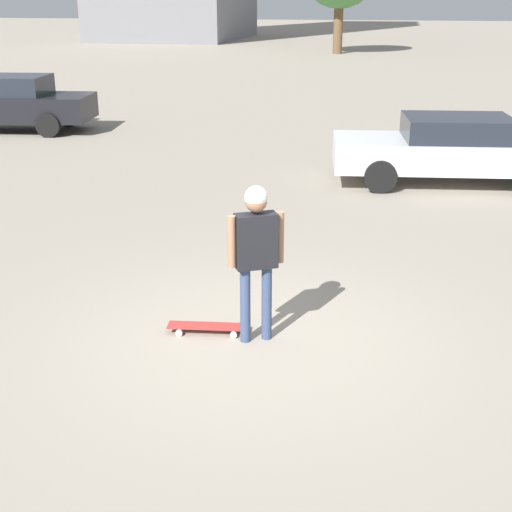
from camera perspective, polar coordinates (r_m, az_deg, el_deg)
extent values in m
plane|color=gray|center=(7.87, 0.00, -6.69)|extent=(220.00, 220.00, 0.00)
cylinder|color=#38476B|center=(7.66, -0.86, -3.96)|extent=(0.11, 0.11, 0.85)
cylinder|color=#38476B|center=(7.72, 0.86, -3.75)|extent=(0.11, 0.11, 0.85)
cube|color=black|center=(7.43, 0.00, 1.22)|extent=(0.38, 0.48, 0.59)
cylinder|color=#9E7051|center=(7.36, -1.96, 1.14)|extent=(0.09, 0.09, 0.56)
cylinder|color=#9E7051|center=(7.50, 1.92, 1.51)|extent=(0.09, 0.09, 0.56)
sphere|color=#9E7051|center=(7.30, 0.00, 4.40)|extent=(0.23, 0.23, 0.23)
sphere|color=silver|center=(7.29, 0.00, 4.71)|extent=(0.24, 0.24, 0.24)
cube|color=#A5332D|center=(8.01, -3.90, -5.60)|extent=(0.30, 0.91, 0.01)
cylinder|color=silver|center=(7.97, -6.18, -6.15)|extent=(0.04, 0.08, 0.08)
cylinder|color=silver|center=(8.17, -5.90, -5.45)|extent=(0.04, 0.08, 0.08)
cylinder|color=silver|center=(7.89, -1.81, -6.33)|extent=(0.04, 0.08, 0.08)
cylinder|color=silver|center=(8.09, -1.64, -5.62)|extent=(0.04, 0.08, 0.08)
cube|color=silver|center=(14.82, 15.20, 7.92)|extent=(2.27, 4.74, 0.58)
cube|color=#1E232D|center=(14.75, 15.82, 9.83)|extent=(1.79, 2.23, 0.44)
cylinder|color=black|center=(13.84, 9.93, 6.28)|extent=(0.28, 0.64, 0.62)
cylinder|color=black|center=(15.51, 9.36, 7.79)|extent=(0.28, 0.64, 0.62)
cylinder|color=black|center=(16.02, 19.58, 7.29)|extent=(0.28, 0.64, 0.62)
cube|color=black|center=(21.26, -19.36, 11.19)|extent=(2.36, 4.88, 0.67)
cube|color=#1E232D|center=(21.14, -19.25, 12.78)|extent=(1.85, 2.30, 0.51)
cylinder|color=black|center=(19.97, -16.30, 10.02)|extent=(0.28, 0.67, 0.65)
cylinder|color=black|center=(21.61, -14.76, 10.88)|extent=(0.28, 0.67, 0.65)
cylinder|color=brown|center=(48.36, 6.59, 17.85)|extent=(0.60, 0.60, 3.51)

